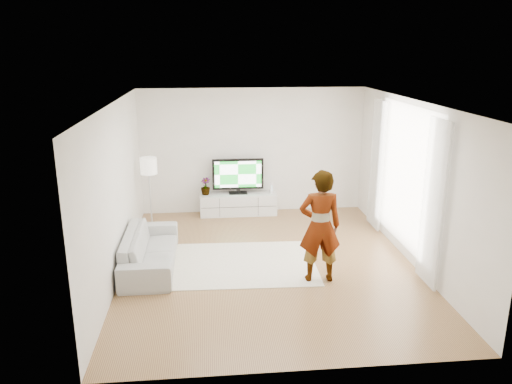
{
  "coord_description": "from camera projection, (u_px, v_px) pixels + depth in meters",
  "views": [
    {
      "loc": [
        -1.01,
        -7.95,
        3.66
      ],
      "look_at": [
        -0.18,
        0.4,
        1.2
      ],
      "focal_mm": 35.0,
      "sensor_mm": 36.0,
      "label": 1
    }
  ],
  "objects": [
    {
      "name": "floor",
      "position": [
        269.0,
        264.0,
        8.72
      ],
      "size": [
        6.0,
        6.0,
        0.0
      ],
      "primitive_type": "plane",
      "color": "#A4814A",
      "rests_on": "ground"
    },
    {
      "name": "wall_front",
      "position": [
        303.0,
        261.0,
        5.46
      ],
      "size": [
        5.0,
        0.02,
        2.8
      ],
      "primitive_type": "cube",
      "color": "white",
      "rests_on": "floor"
    },
    {
      "name": "wall_left",
      "position": [
        116.0,
        191.0,
        8.09
      ],
      "size": [
        0.02,
        6.0,
        2.8
      ],
      "primitive_type": "cube",
      "color": "white",
      "rests_on": "floor"
    },
    {
      "name": "wall_back",
      "position": [
        253.0,
        151.0,
        11.19
      ],
      "size": [
        5.0,
        0.02,
        2.8
      ],
      "primitive_type": "cube",
      "color": "white",
      "rests_on": "floor"
    },
    {
      "name": "media_console",
      "position": [
        238.0,
        204.0,
        11.26
      ],
      "size": [
        1.71,
        0.49,
        0.48
      ],
      "color": "silver",
      "rests_on": "floor"
    },
    {
      "name": "floor_lamp",
      "position": [
        149.0,
        169.0,
        10.05
      ],
      "size": [
        0.34,
        0.34,
        1.51
      ],
      "color": "silver",
      "rests_on": "floor"
    },
    {
      "name": "game_console",
      "position": [
        271.0,
        188.0,
        11.23
      ],
      "size": [
        0.05,
        0.16,
        0.21
      ],
      "rotation": [
        0.0,
        0.0,
        -0.04
      ],
      "color": "white",
      "rests_on": "media_console"
    },
    {
      "name": "sofa",
      "position": [
        150.0,
        249.0,
        8.55
      ],
      "size": [
        0.85,
        2.14,
        0.63
      ],
      "primitive_type": "imported",
      "rotation": [
        0.0,
        0.0,
        1.58
      ],
      "color": "#ABABA6",
      "rests_on": "floor"
    },
    {
      "name": "curtain_far",
      "position": [
        377.0,
        165.0,
        10.09
      ],
      "size": [
        0.04,
        0.7,
        2.6
      ],
      "primitive_type": "cube",
      "color": "white",
      "rests_on": "floor"
    },
    {
      "name": "rug",
      "position": [
        239.0,
        264.0,
        8.72
      ],
      "size": [
        2.72,
        2.0,
        0.01
      ],
      "primitive_type": "cube",
      "rotation": [
        0.0,
        0.0,
        -0.03
      ],
      "color": "white",
      "rests_on": "floor"
    },
    {
      "name": "window",
      "position": [
        406.0,
        176.0,
        8.83
      ],
      "size": [
        0.01,
        2.6,
        2.5
      ],
      "primitive_type": "cube",
      "color": "white",
      "rests_on": "wall_right"
    },
    {
      "name": "potted_plant",
      "position": [
        205.0,
        186.0,
        11.07
      ],
      "size": [
        0.28,
        0.28,
        0.38
      ],
      "primitive_type": "imported",
      "rotation": [
        0.0,
        0.0,
        -0.4
      ],
      "color": "#3F7238",
      "rests_on": "media_console"
    },
    {
      "name": "curtain_near",
      "position": [
        433.0,
        204.0,
        7.61
      ],
      "size": [
        0.04,
        0.7,
        2.6
      ],
      "primitive_type": "cube",
      "color": "white",
      "rests_on": "floor"
    },
    {
      "name": "player",
      "position": [
        320.0,
        226.0,
        7.87
      ],
      "size": [
        0.69,
        0.46,
        1.84
      ],
      "primitive_type": "imported",
      "rotation": [
        0.0,
        0.0,
        3.11
      ],
      "color": "#334772",
      "rests_on": "rug"
    },
    {
      "name": "television",
      "position": [
        238.0,
        175.0,
        11.1
      ],
      "size": [
        1.14,
        0.22,
        0.79
      ],
      "color": "black",
      "rests_on": "media_console"
    },
    {
      "name": "wall_right",
      "position": [
        413.0,
        183.0,
        8.56
      ],
      "size": [
        0.02,
        6.0,
        2.8
      ],
      "primitive_type": "cube",
      "color": "white",
      "rests_on": "floor"
    },
    {
      "name": "ceiling",
      "position": [
        270.0,
        103.0,
        7.93
      ],
      "size": [
        6.0,
        6.0,
        0.0
      ],
      "primitive_type": "plane",
      "color": "white",
      "rests_on": "wall_back"
    }
  ]
}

